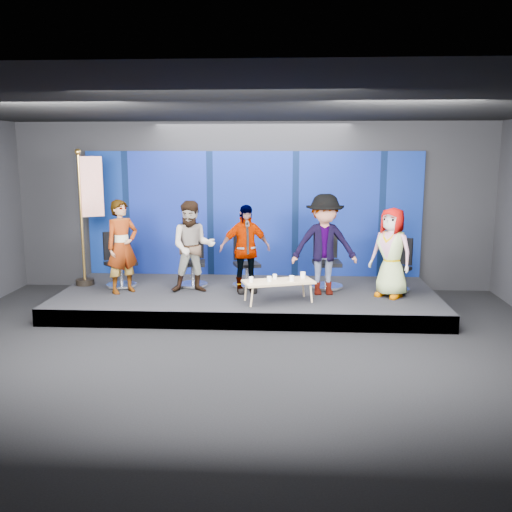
% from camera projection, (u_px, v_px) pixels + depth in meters
% --- Properties ---
extents(ground, '(10.00, 10.00, 0.00)m').
position_uv_depth(ground, '(236.00, 352.00, 8.35)').
color(ground, black).
rests_on(ground, ground).
extents(room_walls, '(10.02, 8.02, 3.51)m').
position_uv_depth(room_walls, '(235.00, 185.00, 7.91)').
color(room_walls, black).
rests_on(room_walls, ground).
extents(riser, '(7.00, 3.00, 0.30)m').
position_uv_depth(riser, '(248.00, 299.00, 10.78)').
color(riser, black).
rests_on(riser, ground).
extents(backdrop, '(7.00, 0.08, 2.60)m').
position_uv_depth(backdrop, '(253.00, 214.00, 11.94)').
color(backdrop, '#061A4C').
rests_on(backdrop, riser).
extents(chair_a, '(0.85, 0.85, 1.07)m').
position_uv_depth(chair_a, '(120.00, 269.00, 11.05)').
color(chair_a, silver).
rests_on(chair_a, riser).
extents(panelist_a, '(0.74, 0.74, 1.73)m').
position_uv_depth(panelist_a, '(122.00, 247.00, 10.50)').
color(panelist_a, black).
rests_on(panelist_a, riser).
extents(chair_b, '(0.67, 0.67, 1.05)m').
position_uv_depth(chair_b, '(193.00, 268.00, 11.12)').
color(chair_b, silver).
rests_on(chair_b, riser).
extents(panelist_b, '(0.91, 0.76, 1.71)m').
position_uv_depth(panelist_b, '(193.00, 247.00, 10.54)').
color(panelist_b, black).
rests_on(panelist_b, riser).
extents(chair_c, '(0.72, 0.72, 1.01)m').
position_uv_depth(chair_c, '(246.00, 269.00, 11.09)').
color(chair_c, silver).
rests_on(chair_c, riser).
extents(panelist_c, '(1.04, 0.69, 1.64)m').
position_uv_depth(panelist_c, '(245.00, 249.00, 10.51)').
color(panelist_c, black).
rests_on(panelist_c, riser).
extents(chair_d, '(0.69, 0.69, 1.14)m').
position_uv_depth(chair_d, '(326.00, 269.00, 10.95)').
color(chair_d, silver).
rests_on(chair_d, riser).
extents(panelist_d, '(1.24, 0.78, 1.84)m').
position_uv_depth(panelist_d, '(324.00, 245.00, 10.36)').
color(panelist_d, black).
rests_on(panelist_d, riser).
extents(chair_e, '(0.79, 0.79, 1.00)m').
position_uv_depth(chair_e, '(397.00, 274.00, 10.73)').
color(chair_e, silver).
rests_on(chair_e, riser).
extents(panelist_e, '(0.94, 0.89, 1.62)m').
position_uv_depth(panelist_e, '(391.00, 253.00, 10.20)').
color(panelist_e, black).
rests_on(panelist_e, riser).
extents(coffee_table, '(1.32, 0.88, 0.38)m').
position_uv_depth(coffee_table, '(278.00, 282.00, 9.92)').
color(coffee_table, '#A17B5E').
rests_on(coffee_table, riser).
extents(mug_a, '(0.08, 0.08, 0.09)m').
position_uv_depth(mug_a, '(251.00, 279.00, 9.81)').
color(mug_a, silver).
rests_on(mug_a, coffee_table).
extents(mug_b, '(0.08, 0.08, 0.10)m').
position_uv_depth(mug_b, '(269.00, 279.00, 9.83)').
color(mug_b, silver).
rests_on(mug_b, coffee_table).
extents(mug_c, '(0.07, 0.07, 0.09)m').
position_uv_depth(mug_c, '(275.00, 277.00, 10.03)').
color(mug_c, silver).
rests_on(mug_c, coffee_table).
extents(mug_d, '(0.08, 0.08, 0.10)m').
position_uv_depth(mug_d, '(292.00, 278.00, 9.89)').
color(mug_d, silver).
rests_on(mug_d, coffee_table).
extents(mug_e, '(0.09, 0.09, 0.11)m').
position_uv_depth(mug_e, '(303.00, 275.00, 10.14)').
color(mug_e, silver).
rests_on(mug_e, coffee_table).
extents(flag_stand, '(0.58, 0.40, 2.64)m').
position_uv_depth(flag_stand, '(88.00, 214.00, 11.05)').
color(flag_stand, black).
rests_on(flag_stand, riser).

